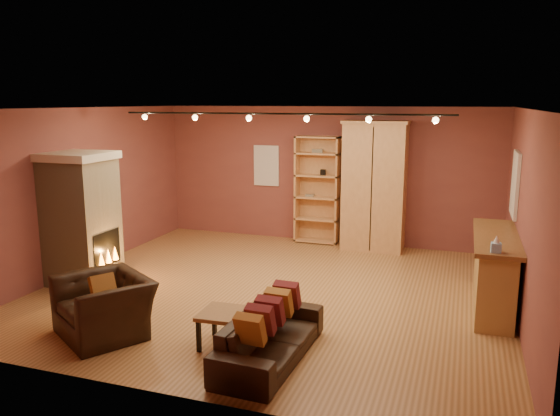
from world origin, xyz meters
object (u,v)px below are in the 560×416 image
at_px(bar_counter, 494,271).
at_px(bookcase, 318,189).
at_px(armoire, 374,186).
at_px(armchair, 104,297).
at_px(loveseat, 270,328).
at_px(fireplace, 82,218).
at_px(coffee_table, 225,317).

bearing_deg(bar_counter, bookcase, 140.35).
relative_size(armoire, armchair, 1.87).
xyz_separation_m(loveseat, armchair, (-2.21, -0.04, 0.12)).
height_order(fireplace, loveseat, fireplace).
bearing_deg(bar_counter, fireplace, -171.16).
bearing_deg(bar_counter, armoire, 129.93).
bearing_deg(loveseat, coffee_table, 78.82).
height_order(bar_counter, loveseat, bar_counter).
bearing_deg(bar_counter, coffee_table, -142.16).
xyz_separation_m(fireplace, bookcase, (2.91, 3.73, 0.06)).
bearing_deg(armchair, coffee_table, 39.40).
xyz_separation_m(armoire, loveseat, (-0.32, -5.11, -0.90)).
bearing_deg(loveseat, fireplace, 69.53).
height_order(armoire, coffee_table, armoire).
relative_size(fireplace, coffee_table, 3.54).
bearing_deg(armchair, armoire, 96.26).
bearing_deg(fireplace, bookcase, 52.08).
relative_size(bar_counter, coffee_table, 3.70).
xyz_separation_m(fireplace, armchair, (1.58, -1.63, -0.56)).
relative_size(armoire, bar_counter, 1.15).
distance_m(bar_counter, coffee_table, 3.92).
bearing_deg(bookcase, coffee_table, -87.35).
distance_m(fireplace, loveseat, 4.16).
distance_m(fireplace, bar_counter, 6.34).
xyz_separation_m(bar_counter, loveseat, (-2.46, -2.55, -0.16)).
xyz_separation_m(bookcase, coffee_table, (0.24, -5.16, -0.76)).
bearing_deg(bar_counter, loveseat, -133.89).
height_order(armoire, armchair, armoire).
bearing_deg(fireplace, bar_counter, 8.84).
xyz_separation_m(bar_counter, coffee_table, (-3.09, -2.40, -0.17)).
xyz_separation_m(fireplace, armoire, (4.10, 3.53, 0.21)).
bearing_deg(bookcase, armoire, -9.83).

